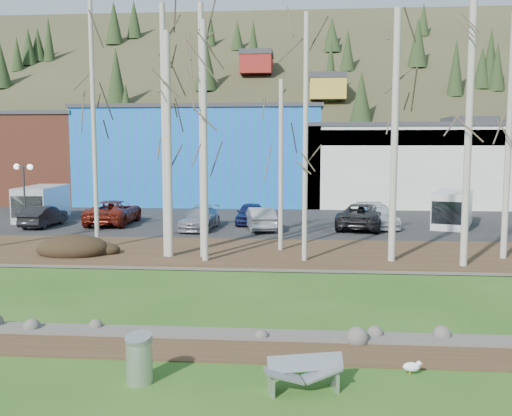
# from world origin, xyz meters

# --- Properties ---
(ground) EXTENTS (200.00, 200.00, 0.00)m
(ground) POSITION_xyz_m (0.00, 0.00, 0.00)
(ground) COLOR #204B13
(ground) RESTS_ON ground
(dirt_strip) EXTENTS (80.00, 1.80, 0.03)m
(dirt_strip) POSITION_xyz_m (0.00, 2.10, 0.01)
(dirt_strip) COLOR #382616
(dirt_strip) RESTS_ON ground
(near_bank_rocks) EXTENTS (80.00, 0.80, 0.50)m
(near_bank_rocks) POSITION_xyz_m (0.00, 3.10, 0.00)
(near_bank_rocks) COLOR #47423D
(near_bank_rocks) RESTS_ON ground
(river) EXTENTS (80.00, 8.00, 0.90)m
(river) POSITION_xyz_m (0.00, 7.20, 0.00)
(river) COLOR black
(river) RESTS_ON ground
(far_bank_rocks) EXTENTS (80.00, 0.80, 0.46)m
(far_bank_rocks) POSITION_xyz_m (0.00, 11.30, 0.00)
(far_bank_rocks) COLOR #47423D
(far_bank_rocks) RESTS_ON ground
(far_bank) EXTENTS (80.00, 7.00, 0.15)m
(far_bank) POSITION_xyz_m (0.00, 14.50, 0.07)
(far_bank) COLOR #382616
(far_bank) RESTS_ON ground
(parking_lot) EXTENTS (80.00, 14.00, 0.14)m
(parking_lot) POSITION_xyz_m (0.00, 25.00, 0.07)
(parking_lot) COLOR black
(parking_lot) RESTS_ON ground
(building_brick) EXTENTS (16.32, 12.24, 7.80)m
(building_brick) POSITION_xyz_m (-24.00, 39.00, 3.91)
(building_brick) COLOR brown
(building_brick) RESTS_ON ground
(building_blue) EXTENTS (20.40, 12.24, 8.30)m
(building_blue) POSITION_xyz_m (-6.00, 39.00, 4.16)
(building_blue) COLOR #0E67AC
(building_blue) RESTS_ON ground
(building_white) EXTENTS (18.36, 12.24, 6.80)m
(building_white) POSITION_xyz_m (12.00, 38.98, 3.41)
(building_white) COLOR beige
(building_white) RESTS_ON ground
(hillside) EXTENTS (160.00, 72.00, 35.00)m
(hillside) POSITION_xyz_m (0.00, 84.00, 17.50)
(hillside) COLOR #2D2B1A
(hillside) RESTS_ON ground
(bench_damaged) EXTENTS (1.68, 0.90, 0.71)m
(bench_damaged) POSITION_xyz_m (2.72, -0.08, 0.36)
(bench_damaged) COLOR #B9BCBF
(bench_damaged) RESTS_ON ground
(litter_bin) EXTENTS (0.72, 0.72, 0.97)m
(litter_bin) POSITION_xyz_m (-0.77, -0.00, 0.48)
(litter_bin) COLOR #B9BCBF
(litter_bin) RESTS_ON ground
(seagull) EXTENTS (0.45, 0.21, 0.32)m
(seagull) POSITION_xyz_m (5.11, 0.93, 0.18)
(seagull) COLOR gold
(seagull) RESTS_ON ground
(dirt_mound) EXTENTS (3.30, 2.33, 0.65)m
(dirt_mound) POSITION_xyz_m (-7.67, 13.15, 0.47)
(dirt_mound) COLOR black
(dirt_mound) RESTS_ON far_bank
(birch_1) EXTENTS (0.21, 0.21, 11.51)m
(birch_1) POSITION_xyz_m (-7.09, 14.64, 5.90)
(birch_1) COLOR beige
(birch_1) RESTS_ON far_bank
(birch_2) EXTENTS (0.30, 0.30, 9.74)m
(birch_2) POSITION_xyz_m (-3.19, 13.02, 5.02)
(birch_2) COLOR beige
(birch_2) RESTS_ON far_bank
(birch_3) EXTENTS (0.24, 0.24, 10.89)m
(birch_3) POSITION_xyz_m (-3.36, 13.04, 5.59)
(birch_3) COLOR beige
(birch_3) RESTS_ON far_bank
(birch_4) EXTENTS (0.26, 0.26, 9.98)m
(birch_4) POSITION_xyz_m (-1.46, 12.21, 5.14)
(birch_4) COLOR beige
(birch_4) RESTS_ON far_bank
(birch_5) EXTENTS (0.21, 0.21, 7.88)m
(birch_5) POSITION_xyz_m (1.63, 14.96, 4.09)
(birch_5) COLOR beige
(birch_5) RESTS_ON far_bank
(birch_6) EXTENTS (0.21, 0.21, 10.31)m
(birch_6) POSITION_xyz_m (2.75, 12.61, 5.31)
(birch_6) COLOR beige
(birch_6) RESTS_ON far_bank
(birch_7) EXTENTS (0.28, 0.28, 11.94)m
(birch_7) POSITION_xyz_m (9.22, 12.02, 6.12)
(birch_7) COLOR beige
(birch_7) RESTS_ON far_bank
(birch_8) EXTENTS (0.29, 0.29, 10.45)m
(birch_8) POSITION_xyz_m (6.44, 12.79, 5.37)
(birch_8) COLOR beige
(birch_8) RESTS_ON far_bank
(birch_9) EXTENTS (0.26, 0.26, 10.41)m
(birch_9) POSITION_xyz_m (11.39, 13.79, 5.36)
(birch_9) COLOR beige
(birch_9) RESTS_ON far_bank
(birch_10) EXTENTS (0.24, 0.24, 10.89)m
(birch_10) POSITION_xyz_m (-1.71, 13.04, 5.59)
(birch_10) COLOR beige
(birch_10) RESTS_ON far_bank
(street_lamp) EXTENTS (1.37, 0.76, 3.80)m
(street_lamp) POSITION_xyz_m (-13.81, 20.94, 3.13)
(street_lamp) COLOR #262628
(street_lamp) RESTS_ON parking_lot
(car_0) EXTENTS (1.47, 3.92, 1.28)m
(car_0) POSITION_xyz_m (-12.94, 21.47, 0.78)
(car_0) COLOR black
(car_0) RESTS_ON parking_lot
(car_1) EXTENTS (2.63, 5.44, 1.49)m
(car_1) POSITION_xyz_m (-9.11, 22.98, 0.89)
(car_1) COLOR maroon
(car_1) RESTS_ON parking_lot
(car_2) EXTENTS (2.00, 4.46, 1.27)m
(car_2) POSITION_xyz_m (-3.35, 21.21, 0.77)
(car_2) COLOR #9B9CA3
(car_2) RESTS_ON parking_lot
(car_3) EXTENTS (1.63, 3.88, 1.31)m
(car_3) POSITION_xyz_m (-0.62, 23.75, 0.80)
(car_3) COLOR #141A49
(car_3) RESTS_ON parking_lot
(car_4) EXTENTS (2.21, 4.23, 1.33)m
(car_4) POSITION_xyz_m (0.20, 21.28, 0.80)
(car_4) COLOR #B7B7B9
(car_4) RESTS_ON parking_lot
(car_5) EXTENTS (3.64, 5.80, 1.49)m
(car_5) POSITION_xyz_m (6.17, 22.37, 0.89)
(car_5) COLOR #29292B
(car_5) RESTS_ON parking_lot
(car_6) EXTENTS (2.41, 4.84, 1.35)m
(car_6) POSITION_xyz_m (7.13, 22.97, 0.82)
(car_6) COLOR silver
(car_6) RESTS_ON parking_lot
(van_white) EXTENTS (3.48, 5.24, 2.12)m
(van_white) POSITION_xyz_m (11.65, 23.53, 1.20)
(van_white) COLOR white
(van_white) RESTS_ON parking_lot
(van_grey) EXTENTS (2.50, 5.18, 2.20)m
(van_grey) POSITION_xyz_m (-14.52, 24.48, 1.24)
(van_grey) COLOR silver
(van_grey) RESTS_ON parking_lot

